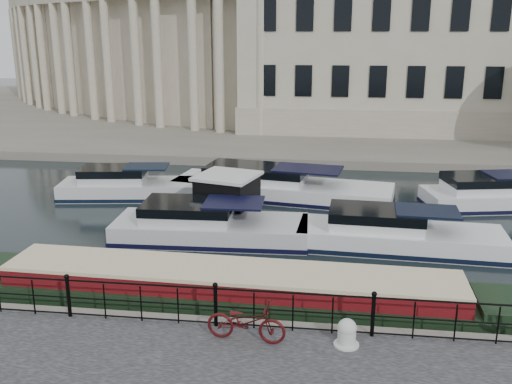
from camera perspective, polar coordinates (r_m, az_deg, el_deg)
ground_plane at (r=17.51m, az=-2.52°, el=-11.23°), size 160.00×160.00×0.00m
far_bank at (r=54.97m, az=4.51°, el=7.70°), size 120.00×42.00×0.55m
railing at (r=15.00m, az=-4.07°, el=-10.99°), size 24.14×0.14×1.22m
civic_building at (r=50.21m, az=3.23°, el=14.71°), size 53.55×31.84×16.85m
bicycle at (r=14.36m, az=-1.00°, el=-12.81°), size 2.05×0.89×1.04m
mooring_bollard at (r=14.43m, az=9.07°, el=-13.76°), size 0.62×0.62×0.70m
narrowboat at (r=17.31m, az=-2.64°, el=-10.22°), size 17.01×2.77×1.61m
harbour_hut at (r=24.43m, az=-2.86°, el=-0.88°), size 3.87×3.49×2.20m
cabin_cruisers at (r=25.64m, az=3.40°, el=-1.44°), size 23.93×10.05×1.99m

